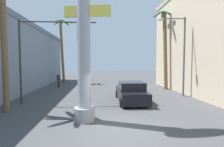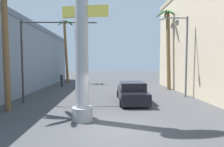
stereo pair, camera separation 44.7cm
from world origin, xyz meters
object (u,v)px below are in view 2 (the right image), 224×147
at_px(street_lamp, 182,48).
at_px(pedestrian_far_left, 62,79).
at_px(neon_sign_pole, 82,24).
at_px(palm_tree_near_left, 5,28).
at_px(traffic_light_mast, 45,45).
at_px(car_lead, 132,93).
at_px(palm_tree_far_left, 66,45).
at_px(palm_tree_mid_right, 168,45).

xyz_separation_m(street_lamp, pedestrian_far_left, (-12.12, 6.80, -3.23)).
relative_size(neon_sign_pole, palm_tree_near_left, 1.28).
distance_m(traffic_light_mast, car_lead, 7.38).
xyz_separation_m(car_lead, palm_tree_far_left, (-7.87, 13.12, 4.91)).
relative_size(street_lamp, palm_tree_near_left, 0.85).
relative_size(traffic_light_mast, palm_tree_near_left, 0.73).
bearing_deg(neon_sign_pole, palm_tree_near_left, 157.97).
bearing_deg(car_lead, palm_tree_near_left, -164.23).
distance_m(neon_sign_pole, palm_tree_far_left, 18.01).
xyz_separation_m(car_lead, pedestrian_far_left, (-7.48, 8.51, 0.31)).
distance_m(street_lamp, palm_tree_near_left, 13.38).
height_order(street_lamp, palm_tree_mid_right, palm_tree_mid_right).
bearing_deg(car_lead, traffic_light_mast, -178.20).
xyz_separation_m(neon_sign_pole, palm_tree_mid_right, (8.25, 10.57, 0.08)).
xyz_separation_m(neon_sign_pole, palm_tree_near_left, (-4.89, 1.98, 0.17)).
bearing_deg(palm_tree_far_left, palm_tree_near_left, -90.86).
xyz_separation_m(palm_tree_far_left, pedestrian_far_left, (0.39, -4.61, -4.59)).
bearing_deg(car_lead, street_lamp, 20.18).
xyz_separation_m(neon_sign_pole, car_lead, (3.21, 4.27, -4.25)).
bearing_deg(pedestrian_far_left, car_lead, -48.67).
distance_m(palm_tree_far_left, palm_tree_near_left, 15.42).
bearing_deg(neon_sign_pole, traffic_light_mast, 128.48).
distance_m(traffic_light_mast, pedestrian_far_left, 9.36).
height_order(neon_sign_pole, street_lamp, neon_sign_pole).
distance_m(street_lamp, traffic_light_mast, 11.25).
bearing_deg(palm_tree_mid_right, palm_tree_far_left, 152.16).
height_order(car_lead, palm_tree_near_left, palm_tree_near_left).
height_order(neon_sign_pole, palm_tree_mid_right, neon_sign_pole).
bearing_deg(pedestrian_far_left, palm_tree_far_left, 94.85).
distance_m(neon_sign_pole, car_lead, 6.83).
bearing_deg(street_lamp, palm_tree_far_left, 137.63).
xyz_separation_m(palm_tree_near_left, pedestrian_far_left, (0.62, 10.79, -4.10)).
height_order(street_lamp, pedestrian_far_left, street_lamp).
relative_size(neon_sign_pole, traffic_light_mast, 1.75).
height_order(car_lead, pedestrian_far_left, pedestrian_far_left).
bearing_deg(pedestrian_far_left, traffic_light_mast, -83.21).
height_order(palm_tree_mid_right, pedestrian_far_left, palm_tree_mid_right).
relative_size(street_lamp, traffic_light_mast, 1.15).
bearing_deg(palm_tree_near_left, palm_tree_mid_right, 33.17).
bearing_deg(neon_sign_pole, street_lamp, 37.27).
height_order(car_lead, palm_tree_mid_right, palm_tree_mid_right).
relative_size(palm_tree_far_left, palm_tree_near_left, 1.13).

